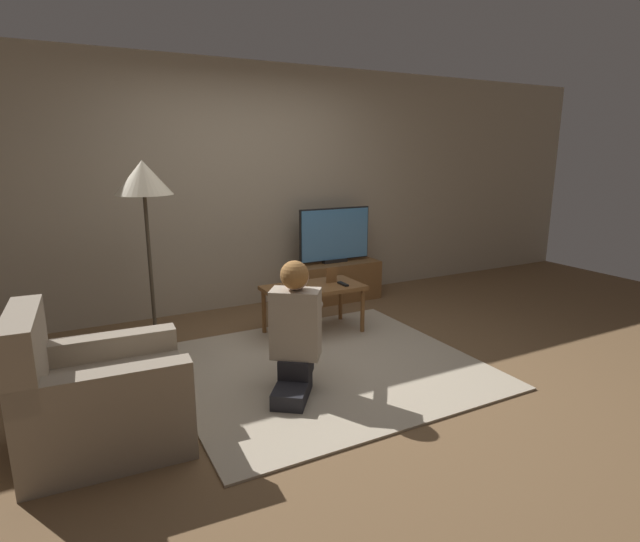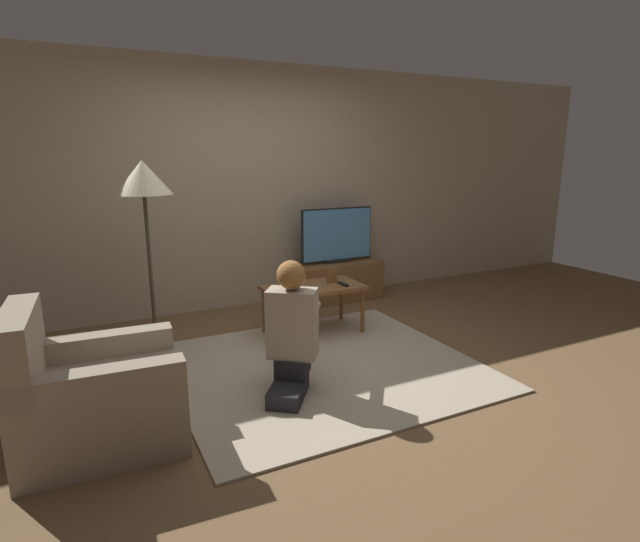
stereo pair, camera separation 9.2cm
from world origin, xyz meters
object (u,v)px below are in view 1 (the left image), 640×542
floor_lamp (144,188)px  armchair (99,402)px  coffee_table (313,291)px  tv (335,235)px  person_kneeling (295,327)px

floor_lamp → armchair: size_ratio=1.75×
coffee_table → floor_lamp: (-1.41, 0.12, 0.99)m
tv → floor_lamp: floor_lamp is taller
person_kneeling → floor_lamp: bearing=-19.0°
coffee_table → floor_lamp: bearing=175.2°
coffee_table → tv: bearing=50.6°
tv → person_kneeling: tv is taller
floor_lamp → person_kneeling: size_ratio=1.70×
floor_lamp → person_kneeling: (0.77, -1.11, -0.92)m
coffee_table → armchair: (-1.93, -1.09, -0.13)m
coffee_table → person_kneeling: bearing=-123.2°
floor_lamp → armchair: floor_lamp is taller
armchair → person_kneeling: 1.31m
floor_lamp → person_kneeling: floor_lamp is taller
person_kneeling → armchair: bearing=40.8°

